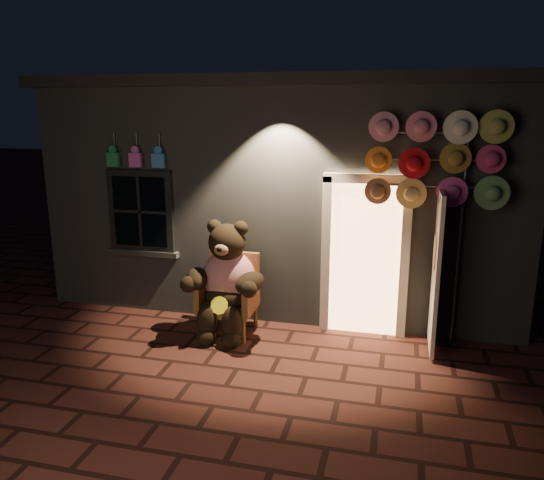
% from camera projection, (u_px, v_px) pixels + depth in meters
% --- Properties ---
extents(ground, '(60.00, 60.00, 0.00)m').
position_uv_depth(ground, '(237.00, 369.00, 6.29)').
color(ground, '#4F251E').
rests_on(ground, ground).
extents(shop_building, '(7.30, 5.95, 3.51)m').
position_uv_depth(shop_building, '(302.00, 180.00, 9.63)').
color(shop_building, slate).
rests_on(shop_building, ground).
extents(wicker_armchair, '(0.75, 0.68, 1.08)m').
position_uv_depth(wicker_armchair, '(230.00, 294.00, 7.26)').
color(wicker_armchair, olive).
rests_on(wicker_armchair, ground).
extents(teddy_bear, '(1.17, 0.90, 1.61)m').
position_uv_depth(teddy_bear, '(226.00, 281.00, 7.08)').
color(teddy_bear, red).
rests_on(teddy_bear, ground).
extents(hat_rack, '(1.68, 0.22, 2.96)m').
position_uv_depth(hat_rack, '(436.00, 162.00, 6.42)').
color(hat_rack, '#59595E').
rests_on(hat_rack, ground).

